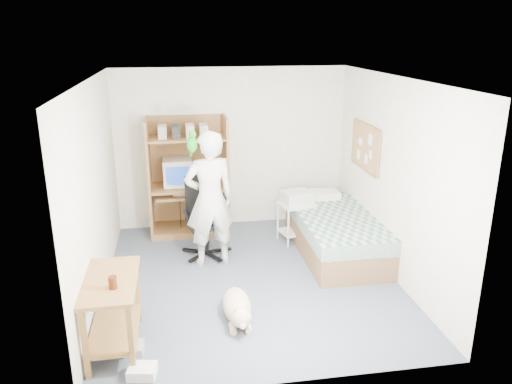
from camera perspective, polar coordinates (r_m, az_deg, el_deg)
floor at (r=6.45m, az=-0.55°, el=-9.88°), size 4.00×4.00×0.00m
wall_back at (r=7.89m, az=-2.80°, el=5.02°), size 3.60×0.02×2.50m
wall_right at (r=6.48m, az=15.35°, el=1.51°), size 0.02×4.00×2.50m
wall_left at (r=5.98m, az=-17.88°, el=-0.07°), size 0.02×4.00×2.50m
ceiling at (r=5.73m, az=-0.62°, el=12.82°), size 3.60×4.00×0.02m
computer_hutch at (r=7.70m, az=-7.70°, el=1.25°), size 1.20×0.63×1.80m
bed at (r=7.16m, az=9.05°, el=-4.66°), size 1.02×2.02×0.66m
side_desk at (r=5.15m, az=-16.10°, el=-12.10°), size 0.50×1.00×0.75m
corkboard at (r=7.22m, az=12.39°, el=5.04°), size 0.04×0.94×0.66m
office_chair at (r=7.02m, az=-5.88°, el=-4.06°), size 0.62×0.62×1.10m
person at (r=6.56m, az=-5.31°, el=-0.81°), size 0.74×0.56×1.83m
parrot at (r=6.36m, az=-7.31°, el=5.61°), size 0.13×0.24×0.37m
dog at (r=5.56m, az=-2.13°, el=-13.01°), size 0.31×0.95×0.36m
printer_cart at (r=7.43m, az=4.62°, el=-2.70°), size 0.59×0.51×0.60m
printer at (r=7.34m, az=4.68°, el=-0.57°), size 0.49×0.42×0.18m
crt_monitor at (r=7.66m, az=-8.94°, el=2.30°), size 0.43×0.46×0.41m
keyboard at (r=7.59m, az=-7.70°, el=-0.19°), size 0.47×0.22×0.03m
pencil_cup at (r=7.63m, az=-5.16°, el=1.18°), size 0.08×0.08×0.12m
drink_glass at (r=4.84m, az=-16.06°, el=-9.92°), size 0.08×0.08×0.12m
floor_box_a at (r=4.95m, az=-12.88°, el=-19.36°), size 0.28×0.24×0.10m
floor_box_b at (r=5.28m, az=-13.75°, el=-16.94°), size 0.19×0.23×0.08m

